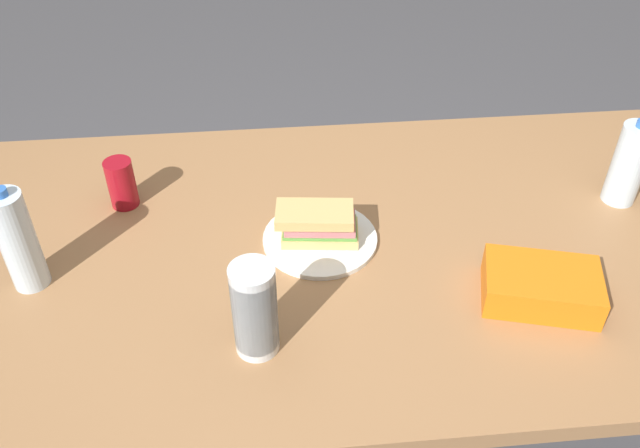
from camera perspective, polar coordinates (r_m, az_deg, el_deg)
The scene contains 9 objects.
ground_plane at distance 2.11m, azimuth 1.83°, elevation -17.33°, with size 8.00×8.00×0.00m, color #4C4C51.
dining_table at distance 1.58m, azimuth 2.33°, elevation -3.83°, with size 1.86×1.02×0.76m.
paper_plate at distance 1.53m, azimuth 0.00°, elevation -1.27°, with size 0.26×0.26×0.01m, color white.
sandwich at distance 1.50m, azimuth -0.14°, elevation 0.04°, with size 0.19×0.11×0.08m.
soda_can_red at distance 1.67m, azimuth -16.35°, elevation 3.29°, with size 0.07×0.07×0.12m, color maroon.
chip_bag at distance 1.45m, azimuth 18.10°, elevation -4.99°, with size 0.23×0.15×0.07m, color orange.
water_bottle_tall at distance 1.75m, azimuth 24.54°, elevation 4.62°, with size 0.08×0.08×0.22m.
plastic_cup_stack at distance 1.25m, azimuth -5.51°, elevation -7.19°, with size 0.08×0.08×0.20m.
water_bottle_spare at distance 1.49m, azimuth -24.06°, elevation -1.29°, with size 0.07×0.07×0.25m.
Camera 1 is at (0.17, 1.14, 1.77)m, focal length 38.07 mm.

